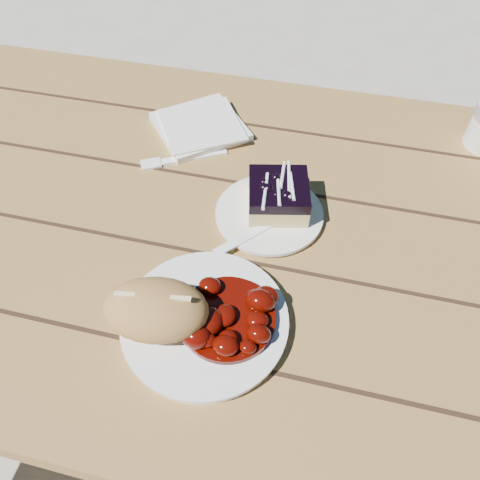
% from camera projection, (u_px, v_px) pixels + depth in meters
% --- Properties ---
extents(ground, '(60.00, 60.00, 0.00)m').
position_uv_depth(ground, '(295.00, 408.00, 1.30)').
color(ground, '#AEA89D').
rests_on(ground, ground).
extents(picnic_table, '(2.00, 1.55, 0.75)m').
position_uv_depth(picnic_table, '(325.00, 294.00, 0.85)').
color(picnic_table, brown).
rests_on(picnic_table, ground).
extents(main_plate, '(0.21, 0.21, 0.02)m').
position_uv_depth(main_plate, '(205.00, 322.00, 0.62)').
color(main_plate, white).
rests_on(main_plate, picnic_table).
extents(goulash_stew, '(0.13, 0.13, 0.04)m').
position_uv_depth(goulash_stew, '(227.00, 312.00, 0.59)').
color(goulash_stew, '#4F0802').
rests_on(goulash_stew, main_plate).
extents(bread_roll, '(0.14, 0.11, 0.07)m').
position_uv_depth(bread_roll, '(156.00, 310.00, 0.58)').
color(bread_roll, '#AF7F43').
rests_on(bread_roll, main_plate).
extents(dessert_plate, '(0.17, 0.17, 0.01)m').
position_uv_depth(dessert_plate, '(269.00, 214.00, 0.74)').
color(dessert_plate, white).
rests_on(dessert_plate, picnic_table).
extents(blueberry_cake, '(0.11, 0.11, 0.05)m').
position_uv_depth(blueberry_cake, '(278.00, 195.00, 0.73)').
color(blueberry_cake, tan).
rests_on(blueberry_cake, dessert_plate).
extents(fork_dessert, '(0.12, 0.14, 0.00)m').
position_uv_depth(fork_dessert, '(249.00, 235.00, 0.71)').
color(fork_dessert, white).
rests_on(fork_dessert, dessert_plate).
extents(napkin_stack, '(0.21, 0.21, 0.01)m').
position_uv_depth(napkin_stack, '(200.00, 127.00, 0.88)').
color(napkin_stack, white).
rests_on(napkin_stack, picnic_table).
extents(fork_table, '(0.15, 0.10, 0.00)m').
position_uv_depth(fork_table, '(193.00, 157.00, 0.83)').
color(fork_table, white).
rests_on(fork_table, picnic_table).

